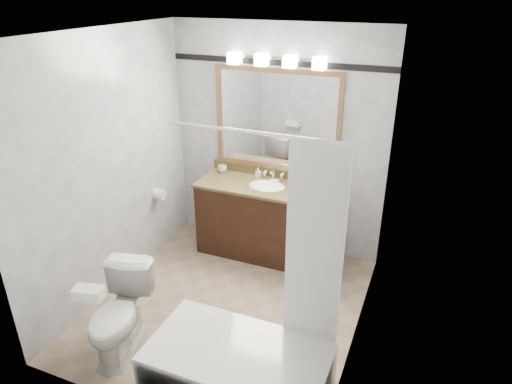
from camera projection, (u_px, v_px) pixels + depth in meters
room at (224, 188)px, 3.87m from camera, size 2.42×2.62×2.52m
vanity at (267, 219)px, 5.07m from camera, size 1.53×0.58×0.97m
mirror at (277, 121)px, 4.85m from camera, size 1.40×0.04×1.10m
vanity_light_bar at (276, 60)px, 4.54m from camera, size 1.02×0.14×0.12m
accent_stripe at (278, 63)px, 4.61m from camera, size 2.40×0.01×0.06m
bathtub at (242, 367)px, 3.33m from camera, size 1.30×0.75×1.96m
tp_roll at (160, 194)px, 5.06m from camera, size 0.11×0.12×0.12m
toilet at (119, 315)px, 3.73m from camera, size 0.56×0.79×0.73m
tissue_box at (88, 293)px, 3.33m from camera, size 0.24×0.17×0.09m
coffee_maker at (313, 178)px, 4.58m from camera, size 0.19×0.24×0.37m
cup_left at (223, 169)px, 5.23m from camera, size 0.11×0.11×0.08m
soap_bottle_a at (258, 173)px, 5.07m from camera, size 0.05×0.06×0.12m
soap_bar at (275, 181)px, 4.97m from camera, size 0.10×0.07×0.03m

